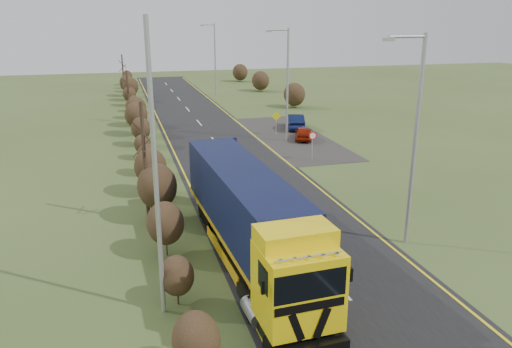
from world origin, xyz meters
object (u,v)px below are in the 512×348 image
at_px(streetlight_near, 414,133).
at_px(car_red_hatchback, 303,133).
at_px(speed_sign, 312,141).
at_px(lorry, 249,215).
at_px(car_blue_sedan, 295,121).

bearing_deg(streetlight_near, car_red_hatchback, 82.09).
xyz_separation_m(streetlight_near, speed_sign, (1.12, 14.02, -3.62)).
distance_m(car_red_hatchback, streetlight_near, 20.94).
bearing_deg(lorry, car_blue_sedan, 63.58).
relative_size(lorry, streetlight_near, 1.52).
distance_m(car_blue_sedan, speed_sign, 10.90).
height_order(lorry, streetlight_near, streetlight_near).
distance_m(lorry, car_blue_sedan, 27.07).
bearing_deg(streetlight_near, lorry, -179.01).
height_order(lorry, car_red_hatchback, lorry).
bearing_deg(car_blue_sedan, car_red_hatchback, 93.46).
bearing_deg(streetlight_near, car_blue_sedan, 81.57).
bearing_deg(car_red_hatchback, car_blue_sedan, -80.93).
bearing_deg(lorry, speed_sign, 56.73).
height_order(streetlight_near, speed_sign, streetlight_near).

